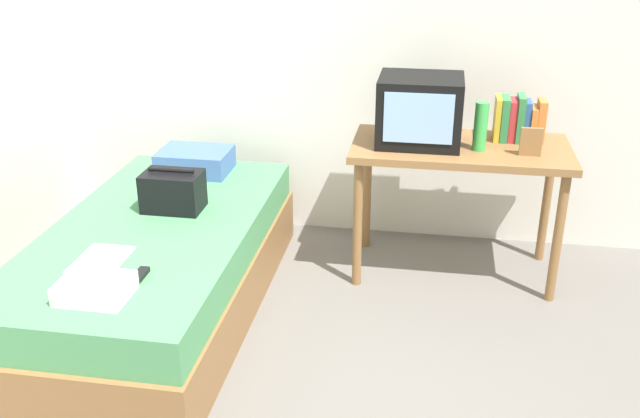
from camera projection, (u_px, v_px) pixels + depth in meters
name	position (u px, v px, depth m)	size (l,w,h in m)	color
wall_back	(374.00, 25.00, 4.14)	(5.20, 0.10, 2.60)	silver
bed	(157.00, 269.00, 3.61)	(1.00, 2.00, 0.49)	olive
desk	(459.00, 162.00, 3.84)	(1.16, 0.60, 0.76)	olive
tv	(420.00, 110.00, 3.77)	(0.44, 0.39, 0.36)	black
water_bottle	(481.00, 126.00, 3.67)	(0.07, 0.07, 0.26)	green
book_row	(518.00, 120.00, 3.83)	(0.26, 0.16, 0.25)	gold
picture_frame	(531.00, 142.00, 3.61)	(0.11, 0.02, 0.15)	olive
pillow	(195.00, 161.00, 4.17)	(0.41, 0.30, 0.13)	#4766AD
handbag	(173.00, 191.00, 3.65)	(0.30, 0.20, 0.23)	black
magazine	(101.00, 260.00, 3.16)	(0.21, 0.29, 0.01)	white
remote_dark	(138.00, 277.00, 3.00)	(0.04, 0.16, 0.02)	black
folded_towel	(95.00, 289.00, 2.85)	(0.28, 0.22, 0.08)	white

